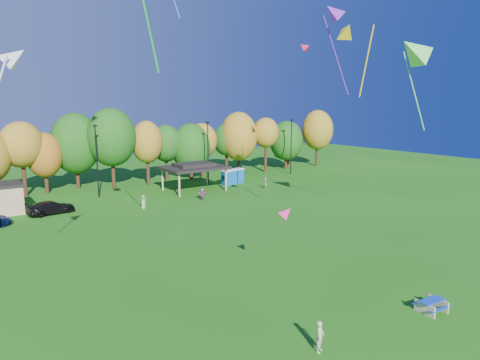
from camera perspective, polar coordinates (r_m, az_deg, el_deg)
ground at (r=22.23m, az=9.40°, el=-21.61°), size 160.00×160.00×0.00m
tree_line at (r=60.45m, az=-22.85°, el=3.91°), size 93.57×10.55×11.15m
lamp_posts at (r=55.96m, az=-18.56°, el=2.69°), size 64.50×0.25×9.09m
pavilion at (r=57.96m, az=-6.17°, el=1.73°), size 8.20×6.20×3.77m
porta_potties at (r=62.81m, az=-1.01°, el=0.48°), size 3.75×1.70×2.18m
picnic_table at (r=27.48m, az=24.18°, el=-14.94°), size 1.74×1.49×0.71m
kite_flyer at (r=21.89m, az=10.61°, el=-19.83°), size 0.67×0.59×1.55m
car_d at (r=50.00m, az=-23.87°, el=-3.38°), size 5.09×2.66×1.41m
far_person_2 at (r=59.37m, az=3.45°, el=-0.42°), size 0.58×0.67×1.56m
far_person_3 at (r=49.06m, az=-12.75°, el=-2.89°), size 0.92×0.81×1.58m
far_person_4 at (r=52.18m, az=-5.05°, el=-1.89°), size 1.23×1.50×1.61m
kite_1 at (r=42.80m, az=12.28°, el=20.93°), size 4.71×3.49×8.56m
kite_5 at (r=22.33m, az=-27.80°, el=14.16°), size 2.30×1.50×3.54m
kite_7 at (r=32.76m, az=14.06°, el=18.69°), size 2.06×3.25×5.50m
kite_8 at (r=26.19m, az=6.21°, el=-4.35°), size 1.28×1.14×1.05m
kite_10 at (r=53.38m, az=8.48°, el=17.15°), size 1.61×1.78×1.47m
kite_11 at (r=38.17m, az=22.14°, el=15.65°), size 5.08×3.77×8.15m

